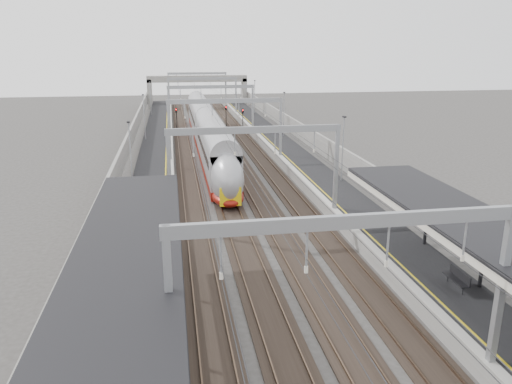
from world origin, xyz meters
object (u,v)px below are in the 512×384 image
object	(u,v)px
overbridge	(197,83)
signal_green	(176,114)
bench	(458,277)
train	(208,136)

from	to	relation	value
overbridge	signal_green	bearing A→B (deg)	-99.62
overbridge	bench	xyz separation A→B (m)	(8.46, -91.91, -3.72)
train	signal_green	distance (m)	20.44
train	overbridge	bearing A→B (deg)	88.31
train	signal_green	size ratio (longest dim) A/B	14.85
bench	signal_green	size ratio (longest dim) A/B	0.55
train	bench	bearing A→B (deg)	-76.39
overbridge	train	bearing A→B (deg)	-91.69
train	bench	size ratio (longest dim) A/B	27.24
train	signal_green	bearing A→B (deg)	100.43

